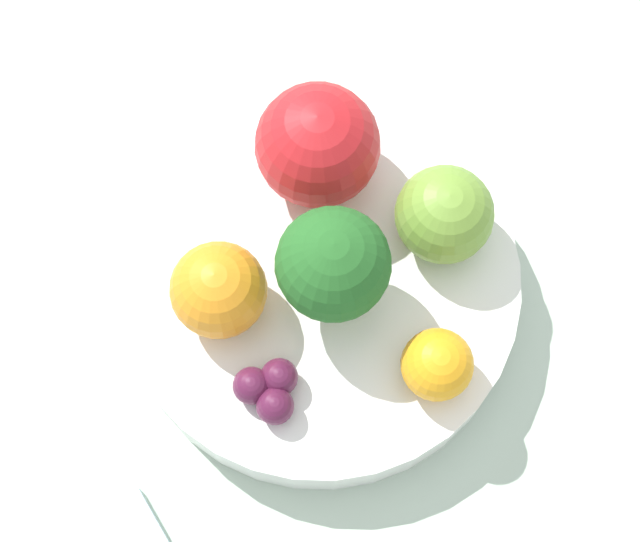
# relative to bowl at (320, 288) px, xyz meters

# --- Properties ---
(ground_plane) EXTENTS (6.00, 6.00, 0.00)m
(ground_plane) POSITION_rel_bowl_xyz_m (0.00, 0.00, -0.04)
(ground_plane) COLOR gray
(table_surface) EXTENTS (1.20, 1.20, 0.02)m
(table_surface) POSITION_rel_bowl_xyz_m (0.00, 0.00, -0.03)
(table_surface) COLOR #B2C6B2
(table_surface) RESTS_ON ground_plane
(bowl) EXTENTS (0.20, 0.20, 0.03)m
(bowl) POSITION_rel_bowl_xyz_m (0.00, 0.00, 0.00)
(bowl) COLOR white
(bowl) RESTS_ON table_surface
(broccoli) EXTENTS (0.05, 0.05, 0.07)m
(broccoli) POSITION_rel_bowl_xyz_m (0.00, -0.01, 0.06)
(broccoli) COLOR #99C17A
(broccoli) RESTS_ON bowl
(apple_red) EXTENTS (0.06, 0.06, 0.06)m
(apple_red) POSITION_rel_bowl_xyz_m (0.03, 0.05, 0.05)
(apple_red) COLOR red
(apple_red) RESTS_ON bowl
(apple_green) EXTENTS (0.05, 0.05, 0.05)m
(apple_green) POSITION_rel_bowl_xyz_m (0.06, -0.02, 0.04)
(apple_green) COLOR olive
(apple_green) RESTS_ON bowl
(orange_front) EXTENTS (0.05, 0.05, 0.05)m
(orange_front) POSITION_rel_bowl_xyz_m (-0.05, 0.02, 0.04)
(orange_front) COLOR orange
(orange_front) RESTS_ON bowl
(orange_back) EXTENTS (0.03, 0.03, 0.03)m
(orange_back) POSITION_rel_bowl_xyz_m (0.01, -0.07, 0.03)
(orange_back) COLOR orange
(orange_back) RESTS_ON bowl
(grape_cluster) EXTENTS (0.03, 0.03, 0.02)m
(grape_cluster) POSITION_rel_bowl_xyz_m (-0.05, -0.03, 0.03)
(grape_cluster) COLOR #511938
(grape_cluster) RESTS_ON bowl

